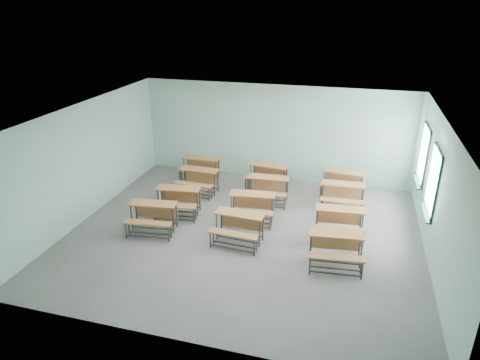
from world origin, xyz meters
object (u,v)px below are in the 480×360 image
(desk_unit_r0c0, at_px, (152,213))
(desk_unit_r0c1, at_px, (238,224))
(desk_unit_r3c1, at_px, (268,173))
(desk_unit_r2c1, at_px, (268,186))
(desk_unit_r2c2, at_px, (343,193))
(desk_unit_r1c0, at_px, (178,197))
(desk_unit_r3c2, at_px, (343,180))
(desk_unit_r1c1, at_px, (252,204))
(desk_unit_r1c2, at_px, (340,219))
(desk_unit_r2c0, at_px, (198,178))
(desk_unit_r0c2, at_px, (336,245))
(desk_unit_r3c0, at_px, (200,166))

(desk_unit_r0c0, distance_m, desk_unit_r0c1, 2.33)
(desk_unit_r0c0, distance_m, desk_unit_r3c1, 4.25)
(desk_unit_r2c1, height_order, desk_unit_r2c2, same)
(desk_unit_r1c0, xyz_separation_m, desk_unit_r3c2, (4.44, 2.53, 0.00))
(desk_unit_r1c1, bearing_deg, desk_unit_r3c1, 85.20)
(desk_unit_r1c2, relative_size, desk_unit_r2c2, 1.04)
(desk_unit_r3c1, bearing_deg, desk_unit_r2c1, -70.65)
(desk_unit_r2c0, bearing_deg, desk_unit_r3c2, 15.62)
(desk_unit_r1c2, relative_size, desk_unit_r2c0, 1.03)
(desk_unit_r1c2, relative_size, desk_unit_r3c2, 0.99)
(desk_unit_r1c0, relative_size, desk_unit_r2c1, 1.04)
(desk_unit_r0c2, height_order, desk_unit_r2c0, same)
(desk_unit_r2c0, bearing_deg, desk_unit_r0c2, -30.56)
(desk_unit_r1c1, distance_m, desk_unit_r2c0, 2.48)
(desk_unit_r0c1, relative_size, desk_unit_r3c2, 0.97)
(desk_unit_r0c2, bearing_deg, desk_unit_r0c1, 165.33)
(desk_unit_r0c2, distance_m, desk_unit_r1c2, 1.30)
(desk_unit_r3c2, bearing_deg, desk_unit_r0c1, -116.72)
(desk_unit_r0c0, height_order, desk_unit_r2c0, same)
(desk_unit_r2c1, bearing_deg, desk_unit_r3c1, 98.91)
(desk_unit_r0c1, height_order, desk_unit_r3c1, same)
(desk_unit_r2c1, xyz_separation_m, desk_unit_r3c0, (-2.55, 1.06, 0.00))
(desk_unit_r0c2, relative_size, desk_unit_r3c0, 1.06)
(desk_unit_r3c0, bearing_deg, desk_unit_r2c1, -23.05)
(desk_unit_r2c1, height_order, desk_unit_r3c2, same)
(desk_unit_r1c2, xyz_separation_m, desk_unit_r2c0, (-4.47, 1.63, 0.00))
(desk_unit_r3c1, bearing_deg, desk_unit_r2c2, -13.70)
(desk_unit_r1c2, height_order, desk_unit_r3c2, same)
(desk_unit_r0c0, height_order, desk_unit_r2c1, same)
(desk_unit_r1c2, xyz_separation_m, desk_unit_r3c1, (-2.43, 2.57, 0.00))
(desk_unit_r0c2, xyz_separation_m, desk_unit_r2c1, (-2.21, 2.88, 0.00))
(desk_unit_r2c1, bearing_deg, desk_unit_r0c1, -98.45)
(desk_unit_r1c0, xyz_separation_m, desk_unit_r1c2, (4.50, -0.11, 0.00))
(desk_unit_r1c0, height_order, desk_unit_r2c1, same)
(desk_unit_r2c2, bearing_deg, desk_unit_r2c0, 178.49)
(desk_unit_r0c2, relative_size, desk_unit_r1c2, 1.00)
(desk_unit_r2c2, relative_size, desk_unit_r3c0, 1.02)
(desk_unit_r1c2, height_order, desk_unit_r2c1, same)
(desk_unit_r0c1, distance_m, desk_unit_r1c1, 1.21)
(desk_unit_r2c0, xyz_separation_m, desk_unit_r3c0, (-0.30, 1.00, 0.00))
(desk_unit_r2c1, distance_m, desk_unit_r3c2, 2.40)
(desk_unit_r0c2, distance_m, desk_unit_r3c2, 3.94)
(desk_unit_r0c0, xyz_separation_m, desk_unit_r0c1, (2.33, 0.05, 0.00))
(desk_unit_r0c2, relative_size, desk_unit_r2c0, 1.03)
(desk_unit_r3c2, bearing_deg, desk_unit_r0c0, -135.58)
(desk_unit_r2c0, distance_m, desk_unit_r3c1, 2.24)
(desk_unit_r0c0, relative_size, desk_unit_r0c1, 1.03)
(desk_unit_r2c2, bearing_deg, desk_unit_r3c2, 91.33)
(desk_unit_r0c1, distance_m, desk_unit_r3c2, 4.28)
(desk_unit_r0c0, bearing_deg, desk_unit_r3c2, 30.60)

